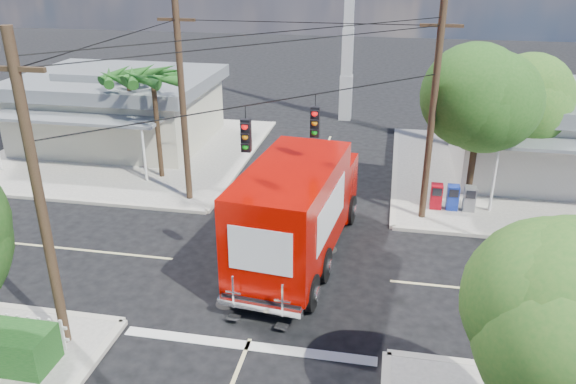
# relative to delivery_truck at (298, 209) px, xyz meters

# --- Properties ---
(ground) EXTENTS (120.00, 120.00, 0.00)m
(ground) POSITION_rel_delivery_truck_xyz_m (-0.56, -1.02, -1.98)
(ground) COLOR black
(ground) RESTS_ON ground
(sidewalk_ne) EXTENTS (14.12, 14.12, 0.14)m
(sidewalk_ne) POSITION_rel_delivery_truck_xyz_m (10.32, 9.86, -1.91)
(sidewalk_ne) COLOR gray
(sidewalk_ne) RESTS_ON ground
(sidewalk_nw) EXTENTS (14.12, 14.12, 0.14)m
(sidewalk_nw) POSITION_rel_delivery_truck_xyz_m (-11.44, 9.86, -1.91)
(sidewalk_nw) COLOR gray
(sidewalk_nw) RESTS_ON ground
(road_markings) EXTENTS (32.00, 32.00, 0.01)m
(road_markings) POSITION_rel_delivery_truck_xyz_m (-0.56, -2.50, -1.98)
(road_markings) COLOR beige
(road_markings) RESTS_ON ground
(building_ne) EXTENTS (11.80, 10.20, 4.50)m
(building_ne) POSITION_rel_delivery_truck_xyz_m (11.94, 10.94, 0.34)
(building_ne) COLOR silver
(building_ne) RESTS_ON sidewalk_ne
(building_nw) EXTENTS (10.80, 10.20, 4.30)m
(building_nw) POSITION_rel_delivery_truck_xyz_m (-12.56, 11.44, 0.24)
(building_nw) COLOR beige
(building_nw) RESTS_ON sidewalk_nw
(radio_tower) EXTENTS (0.80, 0.80, 17.00)m
(radio_tower) POSITION_rel_delivery_truck_xyz_m (-0.06, 18.98, 3.66)
(radio_tower) COLOR silver
(radio_tower) RESTS_ON ground
(tree_ne_front) EXTENTS (4.21, 4.14, 6.66)m
(tree_ne_front) POSITION_rel_delivery_truck_xyz_m (6.65, 5.73, 2.78)
(tree_ne_front) COLOR #422D1C
(tree_ne_front) RESTS_ON sidewalk_ne
(tree_ne_back) EXTENTS (3.77, 3.66, 5.82)m
(tree_ne_back) POSITION_rel_delivery_truck_xyz_m (9.25, 7.94, 2.21)
(tree_ne_back) COLOR #422D1C
(tree_ne_back) RESTS_ON sidewalk_ne
(tree_se) EXTENTS (3.67, 3.54, 5.62)m
(tree_se) POSITION_rel_delivery_truck_xyz_m (6.45, -8.26, 2.06)
(tree_se) COLOR #422D1C
(tree_se) RESTS_ON sidewalk_se
(palm_nw_front) EXTENTS (3.01, 3.08, 5.59)m
(palm_nw_front) POSITION_rel_delivery_truck_xyz_m (-8.06, 6.48, 3.06)
(palm_nw_front) COLOR #422D1C
(palm_nw_front) RESTS_ON sidewalk_nw
(palm_nw_back) EXTENTS (3.01, 3.08, 5.19)m
(palm_nw_back) POSITION_rel_delivery_truck_xyz_m (-10.06, 7.98, 2.69)
(palm_nw_back) COLOR #422D1C
(palm_nw_back) RESTS_ON sidewalk_nw
(utility_poles) EXTENTS (12.00, 10.68, 9.00)m
(utility_poles) POSITION_rel_delivery_truck_xyz_m (-2.14, 0.58, 2.69)
(utility_poles) COLOR #473321
(utility_poles) RESTS_ON ground
(vending_boxes) EXTENTS (1.90, 0.50, 1.10)m
(vending_boxes) POSITION_rel_delivery_truck_xyz_m (5.94, 5.18, -1.29)
(vending_boxes) COLOR #A20713
(vending_boxes) RESTS_ON sidewalk_ne
(delivery_truck) EXTENTS (3.72, 9.24, 3.90)m
(delivery_truck) POSITION_rel_delivery_truck_xyz_m (0.00, 0.00, 0.00)
(delivery_truck) COLOR black
(delivery_truck) RESTS_ON ground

